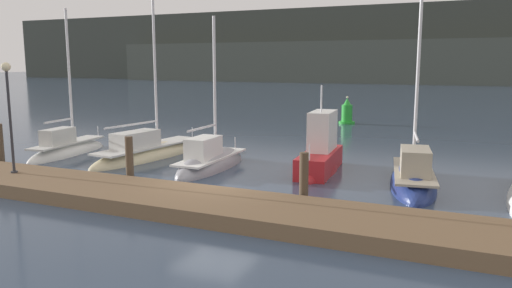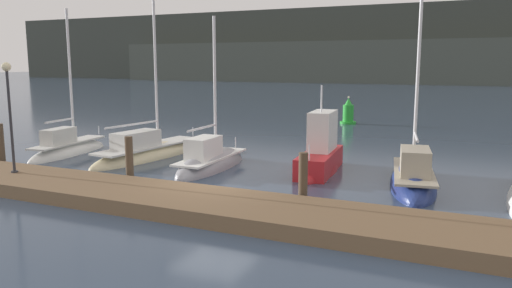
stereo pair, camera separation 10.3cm
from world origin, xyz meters
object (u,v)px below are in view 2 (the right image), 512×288
(sailboat_berth_2, at_px, (149,154))
(sailboat_berth_1, at_px, (68,151))
(motorboat_berth_4, at_px, (320,161))
(dock_lamppost, at_px, (9,99))
(channel_buoy, at_px, (348,113))
(sailboat_berth_3, at_px, (211,166))
(sailboat_berth_5, at_px, (413,183))

(sailboat_berth_2, bearing_deg, sailboat_berth_1, -166.71)
(motorboat_berth_4, height_order, dock_lamppost, dock_lamppost)
(sailboat_berth_2, distance_m, channel_buoy, 17.73)
(sailboat_berth_3, bearing_deg, dock_lamppost, -133.61)
(sailboat_berth_3, height_order, sailboat_berth_5, sailboat_berth_5)
(sailboat_berth_2, bearing_deg, sailboat_berth_3, -13.43)
(sailboat_berth_2, distance_m, dock_lamppost, 7.07)
(dock_lamppost, bearing_deg, channel_buoy, 74.40)
(sailboat_berth_5, xyz_separation_m, dock_lamppost, (-13.28, -5.63, 2.97))
(sailboat_berth_5, distance_m, dock_lamppost, 14.73)
(channel_buoy, distance_m, dock_lamppost, 24.23)
(dock_lamppost, bearing_deg, sailboat_berth_1, 117.41)
(sailboat_berth_1, relative_size, sailboat_berth_5, 0.98)
(sailboat_berth_3, height_order, channel_buoy, sailboat_berth_3)
(sailboat_berth_2, height_order, dock_lamppost, sailboat_berth_2)
(motorboat_berth_4, relative_size, dock_lamppost, 1.17)
(sailboat_berth_1, height_order, sailboat_berth_2, sailboat_berth_2)
(sailboat_berth_3, xyz_separation_m, sailboat_berth_5, (8.16, 0.25, 0.01))
(motorboat_berth_4, distance_m, channel_buoy, 16.76)
(sailboat_berth_2, relative_size, sailboat_berth_3, 1.61)
(motorboat_berth_4, xyz_separation_m, sailboat_berth_5, (3.80, -1.11, -0.29))
(dock_lamppost, bearing_deg, sailboat_berth_2, 78.47)
(dock_lamppost, bearing_deg, sailboat_berth_3, 46.39)
(sailboat_berth_1, relative_size, sailboat_berth_2, 0.66)
(sailboat_berth_5, bearing_deg, sailboat_berth_2, 176.84)
(sailboat_berth_3, height_order, dock_lamppost, sailboat_berth_3)
(sailboat_berth_1, xyz_separation_m, dock_lamppost, (2.77, -5.34, 2.95))
(sailboat_berth_1, xyz_separation_m, sailboat_berth_5, (16.05, 0.29, -0.02))
(sailboat_berth_1, distance_m, dock_lamppost, 6.69)
(sailboat_berth_3, bearing_deg, sailboat_berth_2, 166.57)
(sailboat_berth_1, relative_size, motorboat_berth_4, 1.62)
(sailboat_berth_5, height_order, dock_lamppost, sailboat_berth_5)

